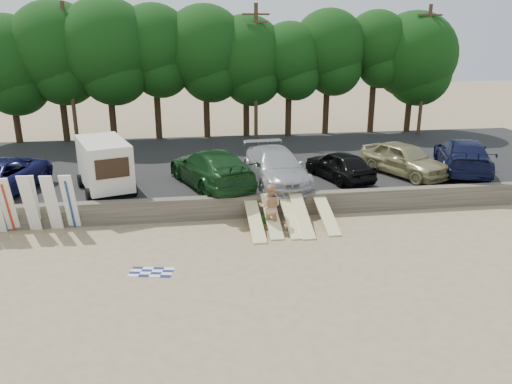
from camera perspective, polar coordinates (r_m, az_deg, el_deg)
ground at (r=19.85m, az=0.96°, el=-5.80°), size 120.00×120.00×0.00m
seawall at (r=22.42m, az=-0.27°, el=-1.56°), size 44.00×0.50×1.00m
parking_lot at (r=29.58m, az=-2.30°, el=2.98°), size 44.00×14.50×0.70m
treeline at (r=35.50m, az=-5.80°, el=15.71°), size 34.09×6.73×9.46m
utility_poles at (r=34.38m, az=-0.01°, el=13.70°), size 25.80×0.26×9.00m
box_trailer at (r=24.45m, az=-16.95°, el=3.18°), size 3.11×4.28×2.47m
car_1 at (r=24.47m, az=-5.15°, el=2.75°), size 4.52×6.70×1.80m
car_2 at (r=24.70m, az=2.29°, el=2.86°), size 2.91×6.14×1.73m
car_3 at (r=25.87m, az=9.51°, el=3.07°), size 3.03×4.75×1.50m
car_4 at (r=27.40m, az=16.58°, el=3.63°), size 3.92×5.44×1.72m
car_5 at (r=29.16m, az=22.53°, el=3.91°), size 4.63×6.65×1.79m
surfboard_upright_2 at (r=22.62m, az=-26.50°, el=-1.35°), size 0.54×0.86×2.50m
surfboard_upright_3 at (r=22.37m, az=-24.47°, el=-1.21°), size 0.59×0.73×2.54m
surfboard_upright_4 at (r=22.44m, az=-24.25°, el=-1.14°), size 0.60×0.82×2.52m
surfboard_upright_5 at (r=22.11m, az=-22.33°, el=-1.17°), size 0.57×0.79×2.52m
surfboard_upright_6 at (r=21.98m, az=-20.49°, el=-1.08°), size 0.53×0.81×2.51m
surfboard_low_0 at (r=20.87m, az=-0.11°, el=-3.33°), size 0.56×2.92×0.84m
surfboard_low_1 at (r=21.13m, az=1.80°, el=-2.72°), size 0.56×2.85×1.07m
surfboard_low_2 at (r=21.24m, az=4.01°, el=-2.75°), size 0.56×2.87×1.00m
surfboard_low_3 at (r=21.23m, az=5.24°, el=-2.65°), size 0.56×2.84×1.10m
surfboard_low_4 at (r=21.74m, az=8.02°, el=-2.47°), size 0.56×2.89×0.95m
beachgoer_a at (r=21.30m, az=1.70°, el=-1.49°), size 0.69×0.47×1.81m
beachgoer_b at (r=20.85m, az=1.62°, el=-1.70°), size 1.12×0.98×1.96m
cooler at (r=21.80m, az=0.56°, el=-3.11°), size 0.43×0.36×0.32m
gear_bag at (r=21.49m, az=-0.36°, el=-3.56°), size 0.35×0.32×0.22m
beach_towel at (r=17.92m, az=-11.87°, el=-8.94°), size 1.77×1.77×0.00m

